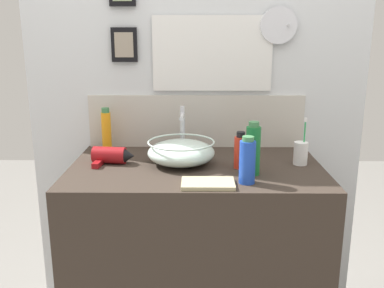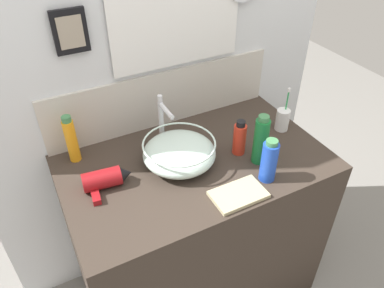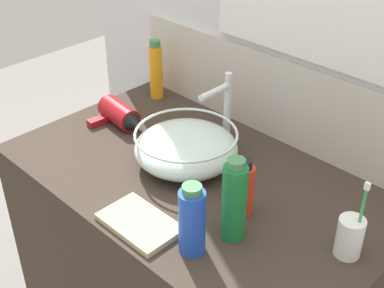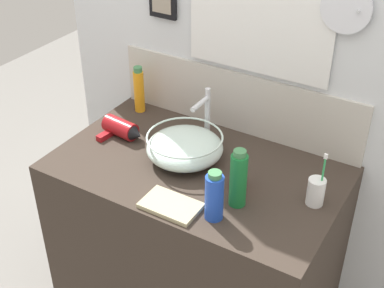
# 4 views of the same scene
# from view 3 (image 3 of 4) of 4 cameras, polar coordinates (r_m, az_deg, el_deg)

# --- Properties ---
(vanity_counter) EXTENTS (1.12, 0.67, 0.89)m
(vanity_counter) POSITION_cam_3_polar(r_m,az_deg,el_deg) (1.83, 0.46, -14.86)
(vanity_counter) COLOR #382D26
(vanity_counter) RESTS_ON ground
(back_panel) EXTENTS (1.71, 0.09, 2.38)m
(back_panel) POSITION_cam_3_polar(r_m,az_deg,el_deg) (1.63, 9.69, 10.50)
(back_panel) COLOR silver
(back_panel) RESTS_ON ground
(glass_bowl_sink) EXTENTS (0.30, 0.30, 0.11)m
(glass_bowl_sink) POSITION_cam_3_polar(r_m,az_deg,el_deg) (1.55, -0.63, -0.37)
(glass_bowl_sink) COLOR silver
(glass_bowl_sink) RESTS_ON vanity_counter
(faucet) EXTENTS (0.02, 0.13, 0.23)m
(faucet) POSITION_cam_3_polar(r_m,az_deg,el_deg) (1.61, 3.43, 4.23)
(faucet) COLOR silver
(faucet) RESTS_ON vanity_counter
(hair_drier) EXTENTS (0.20, 0.14, 0.08)m
(hair_drier) POSITION_cam_3_polar(r_m,az_deg,el_deg) (1.77, -7.64, 3.04)
(hair_drier) COLOR maroon
(hair_drier) RESTS_ON vanity_counter
(toothbrush_cup) EXTENTS (0.06, 0.06, 0.21)m
(toothbrush_cup) POSITION_cam_3_polar(r_m,az_deg,el_deg) (1.31, 16.48, -9.45)
(toothbrush_cup) COLOR white
(toothbrush_cup) RESTS_ON vanity_counter
(lotion_bottle) EXTENTS (0.05, 0.05, 0.16)m
(lotion_bottle) POSITION_cam_3_polar(r_m,az_deg,el_deg) (1.37, 5.50, -4.71)
(lotion_bottle) COLOR red
(lotion_bottle) RESTS_ON vanity_counter
(spray_bottle) EXTENTS (0.05, 0.05, 0.22)m
(spray_bottle) POSITION_cam_3_polar(r_m,az_deg,el_deg) (1.91, -3.86, 7.86)
(spray_bottle) COLOR orange
(spray_bottle) RESTS_ON vanity_counter
(shampoo_bottle) EXTENTS (0.06, 0.06, 0.22)m
(shampoo_bottle) POSITION_cam_3_polar(r_m,az_deg,el_deg) (1.27, 4.52, -6.07)
(shampoo_bottle) COLOR #197233
(shampoo_bottle) RESTS_ON vanity_counter
(soap_dispenser) EXTENTS (0.06, 0.06, 0.19)m
(soap_dispenser) POSITION_cam_3_polar(r_m,az_deg,el_deg) (1.24, -0.00, -8.17)
(soap_dispenser) COLOR blue
(soap_dispenser) RESTS_ON vanity_counter
(hand_towel) EXTENTS (0.21, 0.13, 0.02)m
(hand_towel) POSITION_cam_3_polar(r_m,az_deg,el_deg) (1.36, -5.60, -8.41)
(hand_towel) COLOR tan
(hand_towel) RESTS_ON vanity_counter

